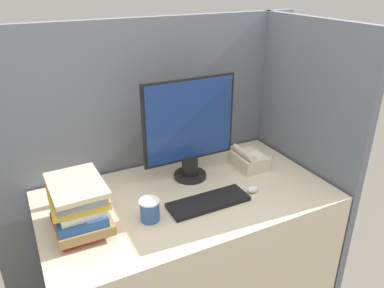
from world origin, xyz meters
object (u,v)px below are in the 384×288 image
(keyboard, at_px, (208,202))
(desk_telephone, at_px, (249,160))
(monitor, at_px, (190,131))
(mouse, at_px, (253,189))
(coffee_cup, at_px, (150,210))
(book_stack, at_px, (79,206))

(keyboard, height_order, desk_telephone, desk_telephone)
(monitor, height_order, mouse, monitor)
(mouse, distance_m, desk_telephone, 0.27)
(coffee_cup, bearing_deg, desk_telephone, 17.60)
(book_stack, xyz_separation_m, desk_telephone, (0.94, 0.14, -0.07))
(mouse, relative_size, coffee_cup, 0.62)
(coffee_cup, bearing_deg, book_stack, 164.99)
(mouse, relative_size, desk_telephone, 0.33)
(keyboard, height_order, coffee_cup, coffee_cup)
(keyboard, distance_m, mouse, 0.24)
(monitor, distance_m, mouse, 0.42)
(keyboard, distance_m, desk_telephone, 0.44)
(keyboard, bearing_deg, desk_telephone, 30.04)
(monitor, relative_size, desk_telephone, 2.86)
(keyboard, bearing_deg, monitor, 82.20)
(coffee_cup, xyz_separation_m, book_stack, (-0.28, 0.07, 0.06))
(monitor, distance_m, coffee_cup, 0.46)
(keyboard, bearing_deg, coffee_cup, 178.52)
(mouse, xyz_separation_m, desk_telephone, (0.14, 0.23, 0.03))
(book_stack, bearing_deg, mouse, -6.59)
(coffee_cup, bearing_deg, monitor, 38.66)
(monitor, relative_size, mouse, 8.60)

